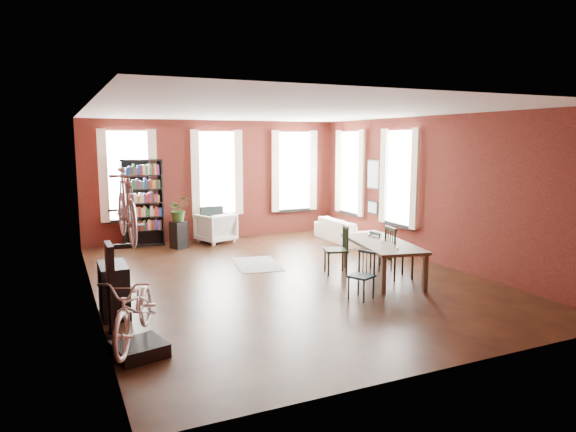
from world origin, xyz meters
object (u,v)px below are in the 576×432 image
console_table (114,290)px  dining_chair_b (336,250)px  dining_chair_a (361,276)px  dining_chair_d (381,251)px  bookshelf (143,203)px  cream_sofa (346,227)px  dining_table (382,260)px  bike_trainer (139,349)px  plant_stand (179,235)px  white_armchair (216,226)px  dining_chair_c (399,252)px  bicycle_floor (134,276)px

console_table → dining_chair_b: bearing=9.7°
dining_chair_a → dining_chair_d: same height
bookshelf → cream_sofa: bookshelf is taller
dining_table → bike_trainer: (-4.88, -1.78, -0.27)m
dining_table → bookshelf: (-3.70, 5.14, 0.74)m
dining_chair_d → plant_stand: 5.14m
dining_table → white_armchair: size_ratio=2.43×
dining_chair_b → dining_chair_c: 1.25m
plant_stand → bicycle_floor: bicycle_floor is taller
dining_chair_c → white_armchair: size_ratio=1.17×
bicycle_floor → dining_chair_c: bearing=39.9°
dining_chair_a → cream_sofa: 4.98m
dining_chair_a → plant_stand: (-1.87, 5.42, -0.07)m
dining_chair_b → plant_stand: bearing=-130.6°
dining_chair_b → console_table: 4.40m
dining_chair_a → bike_trainer: dining_chair_a is taller
bike_trainer → plant_stand: (1.92, 6.24, 0.25)m
dining_chair_c → plant_stand: dining_chair_c is taller
dining_chair_b → dining_chair_a: bearing=2.7°
cream_sofa → dining_chair_a: bearing=152.0°
bike_trainer → console_table: 1.75m
dining_chair_b → console_table: bearing=-62.4°
dining_chair_b → bookshelf: (-3.06, 4.46, 0.61)m
dining_chair_a → dining_chair_d: bearing=111.5°
white_armchair → dining_chair_c: bearing=95.1°
console_table → dining_chair_a: bearing=-12.9°
bike_trainer → console_table: size_ratio=0.74×
dining_chair_d → bookshelf: (-4.05, 4.60, 0.70)m
bookshelf → console_table: size_ratio=2.75×
dining_chair_a → console_table: size_ratio=1.01×
dining_chair_d → bicycle_floor: bearing=112.8°
cream_sofa → bike_trainer: bearing=130.4°
cream_sofa → dining_table: bearing=160.0°
dining_table → white_armchair: (-1.92, 4.77, 0.07)m
dining_chair_c → cream_sofa: bearing=-6.7°
dining_chair_a → bookshelf: bookshelf is taller
dining_chair_c → cream_sofa: size_ratio=0.49×
bookshelf → bicycle_floor: size_ratio=1.29×
dining_chair_c → bicycle_floor: (-5.21, -1.62, 0.51)m
dining_chair_a → plant_stand: 5.73m
console_table → plant_stand: 4.95m
dining_table → cream_sofa: cream_sofa is taller
dining_chair_d → cream_sofa: size_ratio=0.39×
bike_trainer → dining_chair_d: bearing=23.9°
dining_chair_c → bicycle_floor: 5.48m
dining_chair_a → white_armchair: bearing=163.7°
dining_chair_c → dining_chair_b: bearing=58.2°
dining_table → bike_trainer: 5.20m
dining_table → dining_chair_c: 0.37m
plant_stand → bicycle_floor: size_ratio=0.40×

